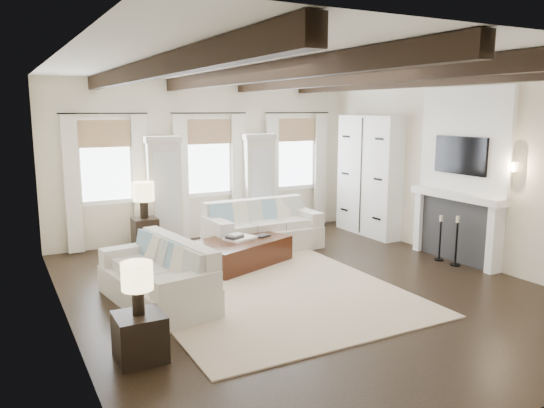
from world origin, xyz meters
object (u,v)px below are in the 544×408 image
ottoman (239,252)px  side_table_back (145,235)px  sofa_back (262,229)px  side_table_front (140,337)px  sofa_left (161,278)px

ottoman → side_table_back: bearing=106.9°
sofa_back → side_table_front: 4.72m
sofa_back → side_table_back: size_ratio=3.34×
sofa_back → ottoman: 1.13m
side_table_back → sofa_back: bearing=-20.9°
side_table_front → side_table_back: side_table_back is taller
sofa_back → sofa_left: size_ratio=1.01×
sofa_left → side_table_front: bearing=-114.1°
sofa_left → side_table_back: bearing=79.4°
ottoman → side_table_front: (-2.38, -2.70, 0.03)m
ottoman → side_table_front: bearing=-152.7°
sofa_left → sofa_back: bearing=37.4°
side_table_back → side_table_front: bearing=-105.7°
side_table_front → sofa_left: bearing=65.9°
sofa_left → side_table_front: 1.67m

